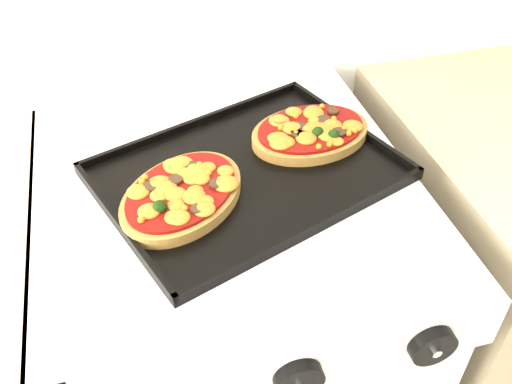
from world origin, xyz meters
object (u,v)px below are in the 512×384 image
object	(u,v)px
pizza_left	(182,193)
stove	(233,346)
baking_tray	(248,171)
pizza_right	(310,131)

from	to	relation	value
pizza_left	stove	bearing A→B (deg)	32.26
baking_tray	pizza_left	world-z (taller)	pizza_left
stove	pizza_right	distance (m)	0.51
baking_tray	pizza_right	xyz separation A→B (m)	(0.12, 0.06, 0.01)
baking_tray	pizza_right	world-z (taller)	pizza_right
stove	pizza_left	xyz separation A→B (m)	(-0.07, -0.05, 0.48)
stove	baking_tray	xyz separation A→B (m)	(0.04, -0.01, 0.47)
baking_tray	pizza_left	distance (m)	0.12
pizza_right	baking_tray	bearing A→B (deg)	-154.28
baking_tray	pizza_left	bearing A→B (deg)	-178.90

